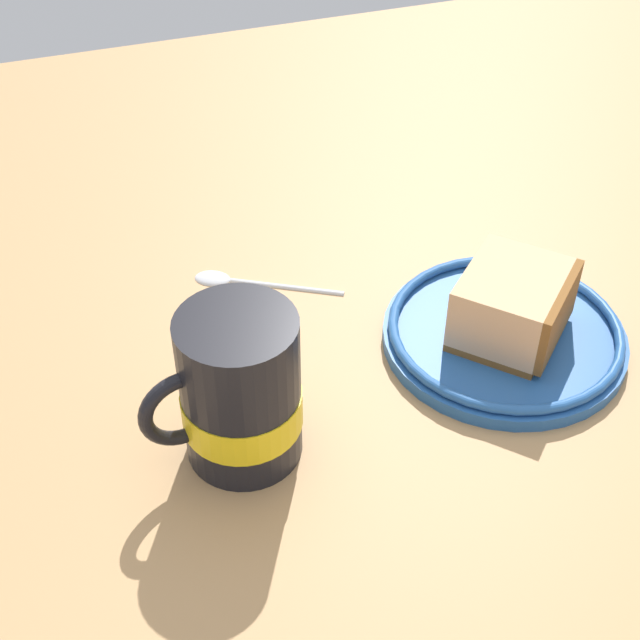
{
  "coord_description": "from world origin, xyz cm",
  "views": [
    {
      "loc": [
        -46.72,
        25.29,
        45.93
      ],
      "look_at": [
        0.11,
        9.14,
        3.0
      ],
      "focal_mm": 50.82,
      "sensor_mm": 36.0,
      "label": 1
    }
  ],
  "objects_px": {
    "cake_slice": "(513,306)",
    "tea_mug": "(239,392)",
    "small_plate": "(504,334)",
    "teaspoon": "(237,278)"
  },
  "relations": [
    {
      "from": "cake_slice",
      "to": "tea_mug",
      "type": "distance_m",
      "value": 0.22
    },
    {
      "from": "small_plate",
      "to": "tea_mug",
      "type": "relative_size",
      "value": 1.65
    },
    {
      "from": "small_plate",
      "to": "cake_slice",
      "type": "xyz_separation_m",
      "value": [
        -0.0,
        -0.0,
        0.03
      ]
    },
    {
      "from": "small_plate",
      "to": "teaspoon",
      "type": "distance_m",
      "value": 0.22
    },
    {
      "from": "small_plate",
      "to": "teaspoon",
      "type": "bearing_deg",
      "value": 51.26
    },
    {
      "from": "cake_slice",
      "to": "teaspoon",
      "type": "height_order",
      "value": "cake_slice"
    },
    {
      "from": "cake_slice",
      "to": "teaspoon",
      "type": "distance_m",
      "value": 0.22
    },
    {
      "from": "cake_slice",
      "to": "tea_mug",
      "type": "height_order",
      "value": "tea_mug"
    },
    {
      "from": "tea_mug",
      "to": "teaspoon",
      "type": "xyz_separation_m",
      "value": [
        0.17,
        -0.04,
        -0.05
      ]
    },
    {
      "from": "small_plate",
      "to": "cake_slice",
      "type": "distance_m",
      "value": 0.03
    }
  ]
}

